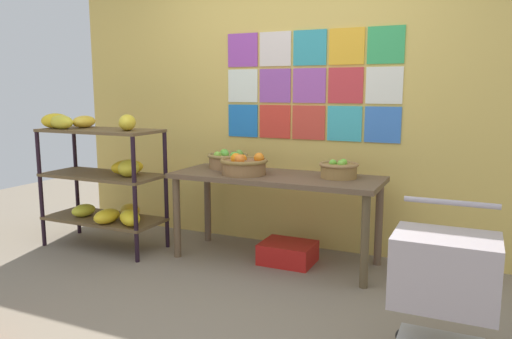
{
  "coord_description": "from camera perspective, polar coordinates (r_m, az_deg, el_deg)",
  "views": [
    {
      "loc": [
        1.52,
        -2.48,
        1.39
      ],
      "look_at": [
        -0.04,
        0.93,
        0.78
      ],
      "focal_mm": 34.54,
      "sensor_mm": 36.0,
      "label": 1
    }
  ],
  "objects": [
    {
      "name": "back_wall_with_art",
      "position": [
        4.34,
        4.21,
        9.19
      ],
      "size": [
        4.41,
        0.07,
        2.77
      ],
      "color": "#DCB958",
      "rests_on": "ground"
    },
    {
      "name": "shopping_cart",
      "position": [
        2.68,
        20.97,
        -11.46
      ],
      "size": [
        0.5,
        0.41,
        0.81
      ],
      "rotation": [
        0.0,
        0.0,
        0.06
      ],
      "color": "black",
      "rests_on": "ground"
    },
    {
      "name": "fruit_basket_back_left",
      "position": [
        3.94,
        -1.43,
        0.53
      ],
      "size": [
        0.38,
        0.38,
        0.18
      ],
      "color": "olive",
      "rests_on": "display_table"
    },
    {
      "name": "fruit_basket_left",
      "position": [
        4.27,
        -3.3,
        1.16
      ],
      "size": [
        0.35,
        0.35,
        0.16
      ],
      "color": "#9A7045",
      "rests_on": "display_table"
    },
    {
      "name": "fruit_basket_centre",
      "position": [
        3.84,
        9.56,
        0.04
      ],
      "size": [
        0.3,
        0.3,
        0.14
      ],
      "color": "olive",
      "rests_on": "display_table"
    },
    {
      "name": "ground",
      "position": [
        3.22,
        -6.49,
        -16.31
      ],
      "size": [
        9.12,
        9.12,
        0.0
      ],
      "primitive_type": "plane",
      "color": "#7A6D5B"
    },
    {
      "name": "banana_shelf_unit",
      "position": [
        4.48,
        -17.21,
        -0.43
      ],
      "size": [
        1.09,
        0.57,
        1.19
      ],
      "color": "black",
      "rests_on": "ground"
    },
    {
      "name": "display_table",
      "position": [
        3.94,
        2.29,
        -1.88
      ],
      "size": [
        1.68,
        0.63,
        0.71
      ],
      "color": "brown",
      "rests_on": "ground"
    },
    {
      "name": "produce_crate_under_table",
      "position": [
        4.05,
        3.71,
        -9.59
      ],
      "size": [
        0.42,
        0.34,
        0.17
      ],
      "primitive_type": "cube",
      "color": "red",
      "rests_on": "ground"
    }
  ]
}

